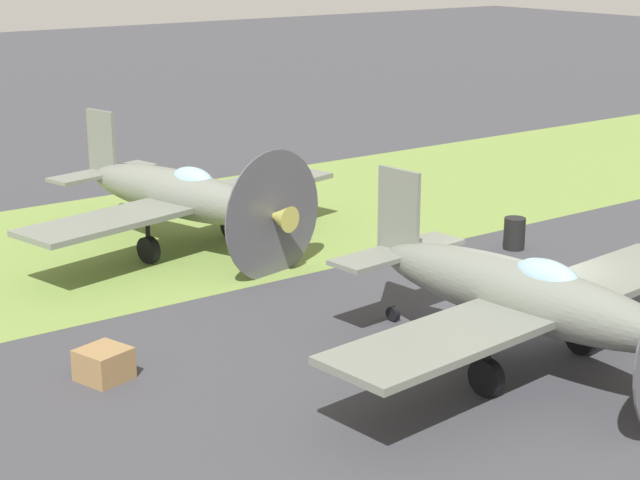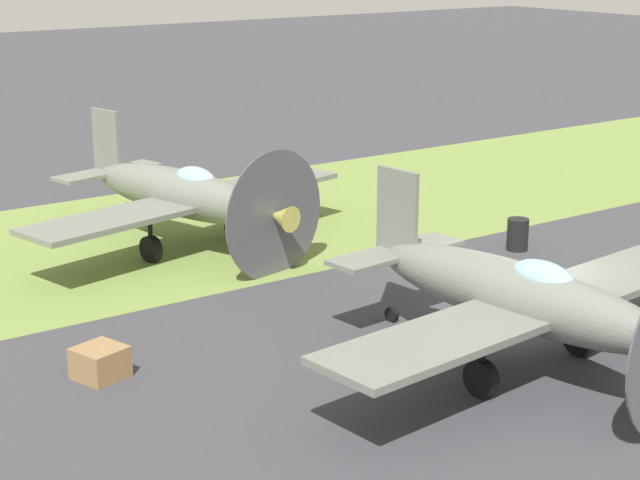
{
  "view_description": "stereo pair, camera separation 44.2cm",
  "coord_description": "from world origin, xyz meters",
  "views": [
    {
      "loc": [
        16.74,
        15.21,
        8.5
      ],
      "look_at": [
        2.4,
        -4.38,
        1.44
      ],
      "focal_mm": 59.03,
      "sensor_mm": 36.0,
      "label": 1
    },
    {
      "loc": [
        16.38,
        15.47,
        8.5
      ],
      "look_at": [
        2.4,
        -4.38,
        1.44
      ],
      "focal_mm": 59.03,
      "sensor_mm": 36.0,
      "label": 2
    }
  ],
  "objects": [
    {
      "name": "grass_verge",
      "position": [
        0.0,
        -11.49,
        0.0
      ],
      "size": [
        120.0,
        11.0,
        0.01
      ],
      "primitive_type": "cube",
      "color": "olive",
      "rests_on": "ground"
    },
    {
      "name": "ground_plane",
      "position": [
        0.0,
        0.0,
        0.0
      ],
      "size": [
        160.0,
        160.0,
        0.0
      ],
      "primitive_type": "plane",
      "color": "#38383D"
    },
    {
      "name": "fuel_drum",
      "position": [
        -4.4,
        -4.43,
        0.45
      ],
      "size": [
        0.6,
        0.6,
        0.9
      ],
      "primitive_type": "cylinder",
      "color": "black",
      "rests_on": "ground"
    },
    {
      "name": "airplane_lead",
      "position": [
        1.69,
        1.59,
        1.56
      ],
      "size": [
        10.53,
        8.34,
        3.74
      ],
      "rotation": [
        0.0,
        0.0,
        0.1
      ],
      "color": "slate",
      "rests_on": "ground"
    },
    {
      "name": "supply_crate",
      "position": [
        8.8,
        -2.9,
        0.32
      ],
      "size": [
        1.12,
        1.12,
        0.64
      ],
      "primitive_type": "cube",
      "rotation": [
        0.0,
        0.0,
        0.29
      ],
      "color": "olive",
      "rests_on": "ground"
    },
    {
      "name": "airplane_wingman",
      "position": [
        3.06,
        -10.01,
        1.55
      ],
      "size": [
        10.45,
        8.36,
        3.7
      ],
      "rotation": [
        0.0,
        0.0,
        0.22
      ],
      "color": "slate",
      "rests_on": "ground"
    }
  ]
}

